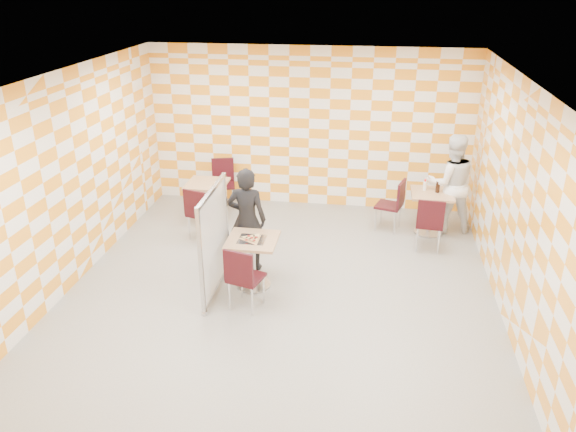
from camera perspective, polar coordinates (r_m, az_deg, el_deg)
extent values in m
plane|color=gray|center=(7.97, -0.93, -8.13)|extent=(7.00, 7.00, 0.00)
plane|color=white|center=(6.88, -1.10, 13.64)|extent=(7.00, 7.00, 0.00)
plane|color=white|center=(10.59, 2.15, 8.87)|extent=(6.00, 0.00, 6.00)
plane|color=white|center=(8.30, -21.91, 2.94)|extent=(0.00, 7.00, 7.00)
plane|color=white|center=(7.44, 22.43, 0.53)|extent=(0.00, 7.00, 7.00)
cube|color=tan|center=(7.89, -3.64, -2.47)|extent=(0.70, 0.70, 0.04)
cylinder|color=#A5A5AA|center=(8.05, -3.58, -4.77)|extent=(0.08, 0.08, 0.70)
cylinder|color=#A5A5AA|center=(8.22, -3.51, -6.95)|extent=(0.50, 0.50, 0.03)
cube|color=tan|center=(9.83, 14.45, 2.21)|extent=(0.70, 0.70, 0.04)
cylinder|color=#A5A5AA|center=(9.96, 14.24, 0.28)|extent=(0.08, 0.08, 0.70)
cylinder|color=#A5A5AA|center=(10.10, 14.05, -1.57)|extent=(0.50, 0.50, 0.03)
cube|color=tan|center=(10.07, -8.25, 3.26)|extent=(0.70, 0.70, 0.04)
cylinder|color=#A5A5AA|center=(10.20, -8.13, 1.37)|extent=(0.08, 0.08, 0.70)
cylinder|color=#A5A5AA|center=(10.34, -8.02, -0.46)|extent=(0.50, 0.50, 0.03)
cube|color=black|center=(7.52, -4.27, -6.27)|extent=(0.52, 0.52, 0.04)
cube|color=black|center=(7.25, -5.07, -5.27)|extent=(0.42, 0.15, 0.45)
cylinder|color=silver|center=(7.70, -2.50, -7.48)|extent=(0.03, 0.03, 0.43)
cylinder|color=silver|center=(7.84, -4.74, -6.94)|extent=(0.03, 0.03, 0.43)
cylinder|color=silver|center=(7.45, -3.67, -8.71)|extent=(0.03, 0.03, 0.43)
cylinder|color=silver|center=(7.59, -5.97, -8.12)|extent=(0.03, 0.03, 0.43)
cube|color=black|center=(9.34, 14.17, -0.76)|extent=(0.46, 0.46, 0.04)
cube|color=black|center=(9.06, 14.31, 0.18)|extent=(0.42, 0.08, 0.45)
cylinder|color=silver|center=(9.60, 15.06, -1.73)|extent=(0.03, 0.03, 0.43)
cylinder|color=silver|center=(9.59, 13.04, -1.53)|extent=(0.03, 0.03, 0.43)
cylinder|color=silver|center=(9.29, 15.06, -2.60)|extent=(0.03, 0.03, 0.43)
cylinder|color=silver|center=(9.28, 12.97, -2.40)|extent=(0.03, 0.03, 0.43)
cube|color=black|center=(9.91, 10.20, 1.04)|extent=(0.52, 0.52, 0.04)
cube|color=black|center=(9.78, 11.43, 2.20)|extent=(0.16, 0.41, 0.45)
cylinder|color=silver|center=(10.19, 9.45, 0.31)|extent=(0.03, 0.03, 0.43)
cylinder|color=silver|center=(9.89, 8.89, -0.39)|extent=(0.03, 0.03, 0.43)
cylinder|color=silver|center=(10.12, 11.29, -0.01)|extent=(0.03, 0.03, 0.43)
cylinder|color=silver|center=(9.81, 10.78, -0.73)|extent=(0.03, 0.03, 0.43)
cube|color=black|center=(9.55, -8.68, 0.27)|extent=(0.53, 0.53, 0.04)
cube|color=black|center=(9.31, -9.46, 1.24)|extent=(0.41, 0.16, 0.45)
cylinder|color=silver|center=(9.69, -7.20, -0.82)|extent=(0.03, 0.03, 0.43)
cylinder|color=silver|center=(9.86, -8.87, -0.46)|extent=(0.03, 0.03, 0.43)
cylinder|color=silver|center=(9.43, -8.31, -1.59)|extent=(0.03, 0.03, 0.43)
cylinder|color=silver|center=(9.61, -10.00, -1.21)|extent=(0.03, 0.03, 0.43)
cube|color=black|center=(10.77, -6.57, 3.13)|extent=(0.52, 0.52, 0.04)
cube|color=black|center=(10.88, -6.64, 4.73)|extent=(0.42, 0.15, 0.45)
cylinder|color=silver|center=(10.70, -7.41, 1.59)|extent=(0.03, 0.03, 0.43)
cylinder|color=silver|center=(10.70, -5.59, 1.68)|extent=(0.03, 0.03, 0.43)
cylinder|color=silver|center=(11.02, -7.40, 2.25)|extent=(0.03, 0.03, 0.43)
cylinder|color=silver|center=(11.02, -5.63, 2.33)|extent=(0.03, 0.03, 0.43)
cube|color=white|center=(7.79, -7.49, -2.41)|extent=(0.02, 1.30, 1.40)
cube|color=#B2B2B7|center=(7.51, -7.78, 2.54)|extent=(0.05, 1.30, 0.05)
cube|color=#B2B2B7|center=(8.13, -7.22, -6.97)|extent=(0.05, 1.30, 0.05)
cube|color=#B2B2B7|center=(7.24, -8.86, -4.63)|extent=(0.05, 0.05, 1.50)
cylinder|color=#B2B2B7|center=(7.63, -8.50, -9.77)|extent=(0.08, 0.08, 0.05)
cube|color=#B2B2B7|center=(8.36, -6.31, -0.48)|extent=(0.05, 0.05, 1.50)
cylinder|color=#B2B2B7|center=(8.70, -6.08, -5.14)|extent=(0.08, 0.08, 0.05)
imported|color=black|center=(8.37, -4.20, -0.36)|extent=(0.59, 0.40, 1.60)
imported|color=white|center=(10.00, 16.21, 3.21)|extent=(0.93, 0.77, 1.73)
cube|color=silver|center=(7.86, -3.68, -2.39)|extent=(0.38, 0.34, 0.01)
cone|color=tan|center=(7.85, -3.68, -2.31)|extent=(0.40, 0.40, 0.02)
cone|color=#F2D88C|center=(7.86, -3.65, -2.15)|extent=(0.33, 0.33, 0.01)
cylinder|color=maroon|center=(7.77, -4.27, -2.44)|extent=(0.04, 0.04, 0.01)
cylinder|color=maroon|center=(7.75, -3.46, -2.46)|extent=(0.04, 0.04, 0.01)
cylinder|color=maroon|center=(7.82, -3.71, -2.21)|extent=(0.04, 0.04, 0.01)
cylinder|color=maroon|center=(7.88, -3.99, -2.03)|extent=(0.04, 0.04, 0.01)
cylinder|color=maroon|center=(7.84, -3.24, -2.15)|extent=(0.04, 0.04, 0.01)
torus|color=black|center=(7.81, -3.37, -2.26)|extent=(0.03, 0.03, 0.01)
torus|color=black|center=(7.79, -3.92, -2.32)|extent=(0.03, 0.03, 0.01)
torus|color=black|center=(7.87, -3.48, -2.02)|extent=(0.03, 0.03, 0.01)
torus|color=black|center=(7.84, -4.21, -2.17)|extent=(0.03, 0.03, 0.01)
cylinder|color=white|center=(9.87, 13.73, 3.00)|extent=(0.06, 0.06, 0.16)
cylinder|color=red|center=(9.84, 13.78, 3.55)|extent=(0.04, 0.04, 0.04)
cylinder|color=black|center=(9.82, 14.98, 2.88)|extent=(0.07, 0.07, 0.20)
cylinder|color=red|center=(9.78, 15.05, 3.51)|extent=(0.03, 0.03, 0.03)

